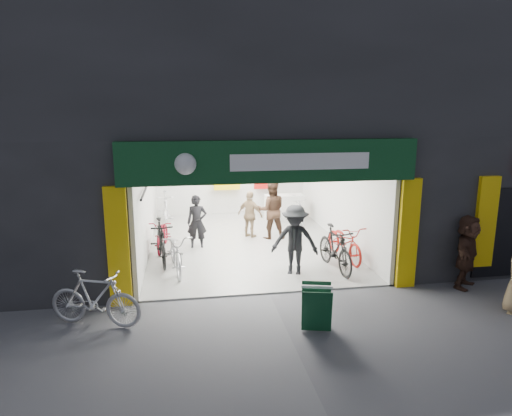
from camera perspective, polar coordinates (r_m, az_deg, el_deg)
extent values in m
plane|color=#56565B|center=(10.57, 1.71, -10.72)|extent=(60.00, 60.00, 0.00)
cube|color=#232326|center=(14.88, 2.00, 18.65)|extent=(16.00, 10.00, 4.50)
cube|color=#232326|center=(15.17, -23.01, 2.37)|extent=(5.00, 10.00, 3.50)
cube|color=#232326|center=(16.70, 19.00, 3.55)|extent=(6.00, 10.00, 3.50)
cube|color=#9E9E99|center=(14.28, -1.34, -4.34)|extent=(6.00, 8.00, 0.04)
cube|color=silver|center=(17.91, -3.19, 4.32)|extent=(6.00, 0.20, 3.20)
cube|color=silver|center=(13.81, -13.59, 1.48)|extent=(0.10, 8.00, 3.20)
cube|color=silver|center=(14.59, 10.19, 2.22)|extent=(0.10, 8.00, 3.20)
cube|color=white|center=(13.68, -1.41, 8.70)|extent=(6.00, 8.00, 0.10)
cube|color=black|center=(9.84, 1.73, 7.73)|extent=(6.00, 0.30, 0.30)
cube|color=#0D3D15|center=(9.65, 1.97, 5.84)|extent=(6.40, 0.25, 0.90)
cube|color=white|center=(9.65, 5.64, 5.79)|extent=(3.00, 0.02, 0.35)
cube|color=yellow|center=(9.99, -16.86, -4.75)|extent=(0.45, 0.12, 2.60)
cube|color=yellow|center=(11.14, 18.49, -3.07)|extent=(0.45, 0.12, 2.60)
cube|color=yellow|center=(12.12, 26.76, -1.58)|extent=(0.50, 0.12, 2.20)
cylinder|color=black|center=(13.13, -13.32, 3.14)|extent=(0.06, 5.00, 0.06)
cube|color=silver|center=(16.85, 3.54, -0.03)|extent=(1.40, 0.60, 1.00)
cube|color=white|center=(10.93, 0.62, 7.33)|extent=(1.30, 0.35, 0.04)
cube|color=white|center=(12.70, -0.79, 8.08)|extent=(1.30, 0.35, 0.04)
cube|color=white|center=(14.48, -1.85, 8.64)|extent=(1.30, 0.35, 0.04)
cube|color=white|center=(16.26, -2.69, 9.07)|extent=(1.30, 0.35, 0.04)
imported|color=silver|center=(11.94, -9.96, -5.40)|extent=(0.94, 2.10, 1.07)
imported|color=black|center=(12.61, -11.78, -4.19)|extent=(0.83, 2.05, 1.20)
imported|color=maroon|center=(13.82, -11.56, -3.23)|extent=(0.81, 1.85, 0.94)
imported|color=silver|center=(16.55, -11.23, -0.13)|extent=(0.60, 2.00, 1.19)
imported|color=black|center=(11.99, 9.86, -5.04)|extent=(0.75, 2.01, 1.18)
imported|color=maroon|center=(12.86, 11.03, -4.19)|extent=(0.91, 2.04, 1.04)
imported|color=#B5B6BA|center=(16.51, 5.06, -0.27)|extent=(0.60, 1.73, 1.02)
imported|color=#B7B8BC|center=(9.49, -19.48, -10.59)|extent=(1.96, 1.16, 1.13)
imported|color=black|center=(13.65, -7.39, -1.79)|extent=(0.60, 0.39, 1.62)
imported|color=#3E291C|center=(14.50, 1.91, -0.27)|extent=(0.97, 0.77, 1.90)
imported|color=black|center=(11.46, 4.87, -4.06)|extent=(1.33, 1.03, 1.81)
imported|color=#957957|center=(14.63, -0.73, -0.87)|extent=(0.93, 0.88, 1.54)
imported|color=#3C251B|center=(11.76, 24.87, -4.96)|extent=(1.55, 1.47, 1.75)
cube|color=#0E391F|center=(8.76, 7.62, -12.72)|extent=(0.59, 0.34, 0.85)
cube|color=#0E391F|center=(9.09, 7.52, -11.74)|extent=(0.59, 0.34, 0.85)
cube|color=white|center=(8.76, 7.65, -9.75)|extent=(0.58, 0.20, 0.05)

